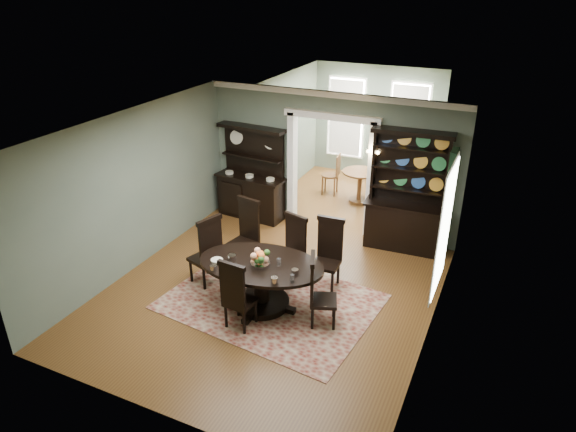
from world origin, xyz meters
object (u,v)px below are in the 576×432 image
welsh_dresser (405,207)px  sideboard (252,186)px  parlor_table (360,182)px  dining_table (261,276)px

welsh_dresser → sideboard: bearing=176.7°
sideboard → parlor_table: sideboard is taller
welsh_dresser → dining_table: bearing=-121.5°
parlor_table → dining_table: bearing=-91.9°
dining_table → sideboard: bearing=114.2°
parlor_table → sideboard: bearing=-138.0°
dining_table → welsh_dresser: (1.66, 3.06, 0.31)m
sideboard → welsh_dresser: (3.51, -0.02, 0.15)m
dining_table → welsh_dresser: 3.50m
dining_table → sideboard: 3.60m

